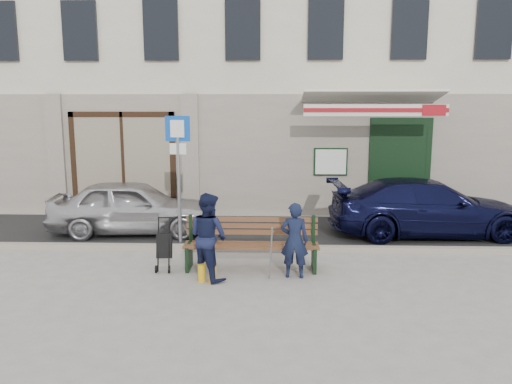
{
  "coord_description": "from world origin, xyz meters",
  "views": [
    {
      "loc": [
        0.78,
        -8.22,
        2.91
      ],
      "look_at": [
        0.45,
        1.6,
        1.2
      ],
      "focal_mm": 35.0,
      "sensor_mm": 36.0,
      "label": 1
    }
  ],
  "objects_px": {
    "parking_sign": "(178,161)",
    "woman": "(208,236)",
    "man": "(294,240)",
    "car_silver": "(132,207)",
    "car_navy": "(427,207)",
    "bench": "(249,245)",
    "stroller": "(164,247)"
  },
  "relations": [
    {
      "from": "bench",
      "to": "stroller",
      "type": "bearing_deg",
      "value": -176.99
    },
    {
      "from": "man",
      "to": "stroller",
      "type": "distance_m",
      "value": 2.33
    },
    {
      "from": "bench",
      "to": "man",
      "type": "xyz_separation_m",
      "value": [
        0.8,
        -0.39,
        0.19
      ]
    },
    {
      "from": "bench",
      "to": "stroller",
      "type": "distance_m",
      "value": 1.51
    },
    {
      "from": "car_navy",
      "to": "stroller",
      "type": "bearing_deg",
      "value": 113.18
    },
    {
      "from": "woman",
      "to": "man",
      "type": "bearing_deg",
      "value": -135.97
    },
    {
      "from": "car_navy",
      "to": "man",
      "type": "xyz_separation_m",
      "value": [
        -3.12,
        -2.95,
        0.01
      ]
    },
    {
      "from": "car_navy",
      "to": "bench",
      "type": "relative_size",
      "value": 1.84
    },
    {
      "from": "man",
      "to": "parking_sign",
      "type": "bearing_deg",
      "value": -33.27
    },
    {
      "from": "woman",
      "to": "stroller",
      "type": "height_order",
      "value": "woman"
    },
    {
      "from": "parking_sign",
      "to": "woman",
      "type": "height_order",
      "value": "parking_sign"
    },
    {
      "from": "car_silver",
      "to": "bench",
      "type": "bearing_deg",
      "value": -135.76
    },
    {
      "from": "man",
      "to": "bench",
      "type": "bearing_deg",
      "value": -22.69
    },
    {
      "from": "car_silver",
      "to": "car_navy",
      "type": "relative_size",
      "value": 0.83
    },
    {
      "from": "bench",
      "to": "man",
      "type": "height_order",
      "value": "man"
    },
    {
      "from": "bench",
      "to": "car_navy",
      "type": "bearing_deg",
      "value": 33.11
    },
    {
      "from": "woman",
      "to": "stroller",
      "type": "xyz_separation_m",
      "value": [
        -0.85,
        0.44,
        -0.33
      ]
    },
    {
      "from": "car_silver",
      "to": "parking_sign",
      "type": "distance_m",
      "value": 2.12
    },
    {
      "from": "bench",
      "to": "stroller",
      "type": "relative_size",
      "value": 2.55
    },
    {
      "from": "woman",
      "to": "stroller",
      "type": "bearing_deg",
      "value": 11.35
    },
    {
      "from": "car_silver",
      "to": "woman",
      "type": "distance_m",
      "value": 3.68
    },
    {
      "from": "car_silver",
      "to": "bench",
      "type": "xyz_separation_m",
      "value": [
        2.78,
        -2.47,
        -0.17
      ]
    },
    {
      "from": "car_navy",
      "to": "car_silver",
      "type": "bearing_deg",
      "value": 88.0
    },
    {
      "from": "parking_sign",
      "to": "man",
      "type": "bearing_deg",
      "value": -31.18
    },
    {
      "from": "man",
      "to": "stroller",
      "type": "xyz_separation_m",
      "value": [
        -2.3,
        0.31,
        -0.24
      ]
    },
    {
      "from": "parking_sign",
      "to": "woman",
      "type": "distance_m",
      "value": 2.28
    },
    {
      "from": "woman",
      "to": "parking_sign",
      "type": "bearing_deg",
      "value": -26.94
    },
    {
      "from": "parking_sign",
      "to": "woman",
      "type": "relative_size",
      "value": 1.83
    },
    {
      "from": "car_silver",
      "to": "parking_sign",
      "type": "bearing_deg",
      "value": -135.77
    },
    {
      "from": "stroller",
      "to": "car_navy",
      "type": "bearing_deg",
      "value": 21.52
    },
    {
      "from": "car_silver",
      "to": "bench",
      "type": "relative_size",
      "value": 1.53
    },
    {
      "from": "bench",
      "to": "stroller",
      "type": "height_order",
      "value": "bench"
    }
  ]
}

